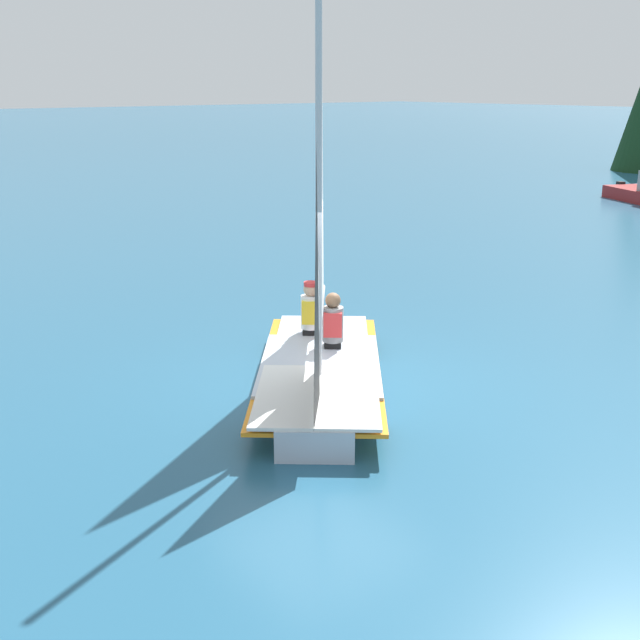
# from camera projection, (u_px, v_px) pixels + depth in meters

# --- Properties ---
(ground_plane) EXTENTS (260.00, 260.00, 0.00)m
(ground_plane) POSITION_uv_depth(u_px,v_px,m) (320.00, 388.00, 10.90)
(ground_plane) COLOR #235675
(sailboat_main) EXTENTS (4.09, 4.38, 5.63)m
(sailboat_main) POSITION_uv_depth(u_px,v_px,m) (320.00, 334.00, 10.72)
(sailboat_main) COLOR #B2BCCC
(sailboat_main) RESTS_ON ground_plane
(sailor_helm) EXTENTS (0.42, 0.43, 1.16)m
(sailor_helm) POSITION_uv_depth(u_px,v_px,m) (333.00, 330.00, 11.39)
(sailor_helm) COLOR black
(sailor_helm) RESTS_ON ground_plane
(sailor_crew) EXTENTS (0.42, 0.43, 1.16)m
(sailor_crew) POSITION_uv_depth(u_px,v_px,m) (311.00, 317.00, 12.00)
(sailor_crew) COLOR black
(sailor_crew) RESTS_ON ground_plane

